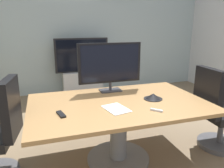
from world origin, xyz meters
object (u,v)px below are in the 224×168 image
at_px(conference_table, 119,116).
at_px(conference_phone, 153,97).
at_px(office_chair_right, 217,116).
at_px(remote_control, 61,114).
at_px(tv_monitor, 110,64).
at_px(wall_display_unit, 82,76).

height_order(conference_table, conference_phone, conference_phone).
bearing_deg(office_chair_right, remote_control, 93.65).
relative_size(tv_monitor, remote_control, 4.94).
height_order(office_chair_right, remote_control, office_chair_right).
distance_m(office_chair_right, wall_display_unit, 3.09).
distance_m(wall_display_unit, remote_control, 2.98).
relative_size(conference_phone, remote_control, 1.29).
distance_m(conference_table, wall_display_unit, 2.70).
bearing_deg(tv_monitor, conference_phone, -51.42).
height_order(conference_table, tv_monitor, tv_monitor).
bearing_deg(conference_phone, tv_monitor, 128.58).
bearing_deg(conference_phone, wall_display_unit, 97.59).
xyz_separation_m(conference_table, tv_monitor, (0.04, 0.46, 0.53)).
height_order(conference_table, wall_display_unit, wall_display_unit).
bearing_deg(conference_table, wall_display_unit, 88.66).
xyz_separation_m(tv_monitor, conference_phone, (0.39, -0.48, -0.33)).
xyz_separation_m(office_chair_right, wall_display_unit, (-1.25, 2.83, -0.01)).
distance_m(wall_display_unit, conference_phone, 2.77).
xyz_separation_m(office_chair_right, tv_monitor, (-1.27, 0.59, 0.64)).
bearing_deg(office_chair_right, wall_display_unit, 26.02).
distance_m(conference_phone, remote_control, 1.10).
bearing_deg(wall_display_unit, remote_control, -104.18).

